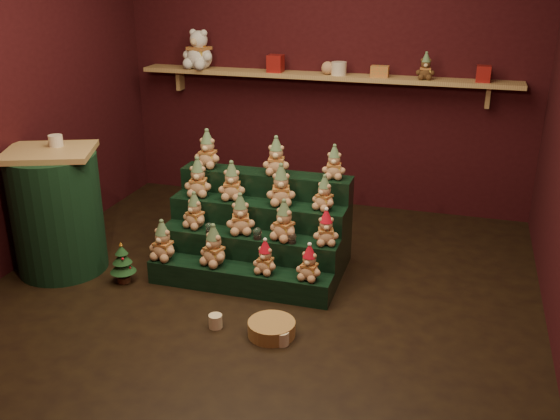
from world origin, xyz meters
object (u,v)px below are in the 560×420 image
(snow_globe_b, at_px, (257,233))
(side_table, at_px, (57,212))
(snow_globe_c, at_px, (292,238))
(mini_christmas_tree, at_px, (123,263))
(riser_tier_front, at_px, (239,279))
(mug_left, at_px, (216,321))
(mug_right, at_px, (282,338))
(wicker_basket, at_px, (272,328))
(white_bear, at_px, (199,44))
(snow_globe_a, at_px, (209,228))
(brown_bear, at_px, (426,66))

(snow_globe_b, distance_m, side_table, 1.58)
(snow_globe_c, height_order, mini_christmas_tree, snow_globe_c)
(mini_christmas_tree, bearing_deg, riser_tier_front, 8.97)
(riser_tier_front, relative_size, snow_globe_c, 16.05)
(mini_christmas_tree, distance_m, mug_left, 1.01)
(mug_right, height_order, wicker_basket, wicker_basket)
(wicker_basket, distance_m, white_bear, 3.19)
(snow_globe_b, relative_size, snow_globe_c, 1.02)
(snow_globe_a, height_order, brown_bear, brown_bear)
(snow_globe_c, height_order, white_bear, white_bear)
(mug_left, height_order, wicker_basket, wicker_basket)
(snow_globe_c, bearing_deg, mini_christmas_tree, -166.49)
(riser_tier_front, height_order, wicker_basket, riser_tier_front)
(riser_tier_front, distance_m, snow_globe_c, 0.50)
(mini_christmas_tree, bearing_deg, snow_globe_a, 26.70)
(snow_globe_c, xyz_separation_m, mini_christmas_tree, (-1.25, -0.30, -0.24))
(riser_tier_front, height_order, brown_bear, brown_bear)
(snow_globe_b, height_order, brown_bear, brown_bear)
(snow_globe_b, height_order, mug_right, snow_globe_b)
(snow_globe_c, relative_size, white_bear, 0.19)
(mug_left, height_order, white_bear, white_bear)
(white_bear, bearing_deg, mini_christmas_tree, -71.54)
(snow_globe_a, relative_size, snow_globe_c, 0.95)
(mug_left, bearing_deg, riser_tier_front, 93.10)
(snow_globe_a, xyz_separation_m, side_table, (-1.18, -0.23, 0.09))
(snow_globe_c, relative_size, mug_right, 0.94)
(riser_tier_front, distance_m, mug_left, 0.54)
(snow_globe_a, xyz_separation_m, white_bear, (-0.78, 1.70, 1.15))
(side_table, bearing_deg, wicker_basket, -34.88)
(riser_tier_front, distance_m, side_table, 1.52)
(snow_globe_b, relative_size, side_table, 0.09)
(riser_tier_front, relative_size, snow_globe_b, 15.73)
(riser_tier_front, distance_m, snow_globe_a, 0.46)
(snow_globe_c, bearing_deg, brown_bear, 66.43)
(riser_tier_front, relative_size, wicker_basket, 4.47)
(mini_christmas_tree, bearing_deg, snow_globe_c, 13.51)
(mug_right, relative_size, white_bear, 0.20)
(riser_tier_front, height_order, mug_right, riser_tier_front)
(mini_christmas_tree, xyz_separation_m, brown_bear, (1.99, 2.00, 1.27))
(riser_tier_front, xyz_separation_m, mug_left, (0.03, -0.54, -0.04))
(snow_globe_a, relative_size, wicker_basket, 0.26)
(white_bear, xyz_separation_m, brown_bear, (2.17, 0.00, -0.12))
(snow_globe_a, height_order, mug_left, snow_globe_a)
(mini_christmas_tree, height_order, mug_right, mini_christmas_tree)
(mug_right, bearing_deg, mug_left, 172.54)
(snow_globe_c, height_order, side_table, side_table)
(mug_right, height_order, white_bear, white_bear)
(snow_globe_b, relative_size, brown_bear, 0.39)
(riser_tier_front, height_order, snow_globe_a, snow_globe_a)
(mug_right, xyz_separation_m, white_bear, (-1.58, 2.46, 1.51))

